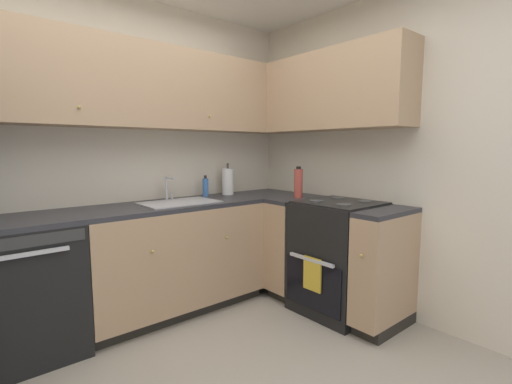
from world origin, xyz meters
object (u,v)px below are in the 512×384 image
soap_bottle (206,187)px  oil_bottle (298,183)px  paper_towel_roll (228,181)px  oven_range (339,256)px  dishwasher (30,290)px

soap_bottle → oil_bottle: 0.86m
soap_bottle → paper_towel_roll: (0.24, -0.02, 0.04)m
soap_bottle → paper_towel_roll: bearing=-4.8°
oven_range → soap_bottle: soap_bottle is taller
paper_towel_roll → dishwasher: bearing=-174.6°
oven_range → oil_bottle: 0.74m
paper_towel_roll → oil_bottle: bearing=-58.8°
oven_range → paper_towel_roll: 1.25m
soap_bottle → oil_bottle: (0.60, -0.61, 0.05)m
paper_towel_roll → oil_bottle: (0.36, -0.59, 0.01)m
oil_bottle → dishwasher: bearing=168.2°
soap_bottle → oil_bottle: oil_bottle is taller
oven_range → soap_bottle: size_ratio=5.40×
dishwasher → oil_bottle: 2.20m
oven_range → oil_bottle: size_ratio=3.75×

